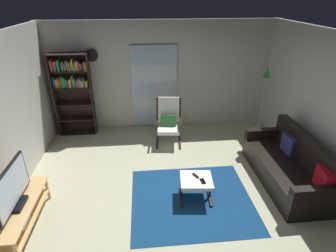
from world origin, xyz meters
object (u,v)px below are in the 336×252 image
television (12,189)px  wall_clock (92,55)px  ottoman (196,182)px  floor_lamp_by_shelf (266,82)px  lounge_armchair (169,120)px  bookshelf_near_tv (73,87)px  tv_remote (196,176)px  cell_phone (203,181)px  leather_sofa (289,167)px  tv_stand (19,214)px

television → wall_clock: wall_clock is taller
ottoman → floor_lamp_by_shelf: floor_lamp_by_shelf is taller
ottoman → wall_clock: size_ratio=1.94×
wall_clock → lounge_armchair: bearing=-25.9°
bookshelf_near_tv → floor_lamp_by_shelf: size_ratio=1.13×
television → tv_remote: 2.71m
lounge_armchair → floor_lamp_by_shelf: size_ratio=0.59×
television → cell_phone: 2.77m
leather_sofa → wall_clock: size_ratio=6.86×
bookshelf_near_tv → ottoman: bearing=-47.3°
tv_remote → wall_clock: wall_clock is taller
ottoman → floor_lamp_by_shelf: size_ratio=0.32×
wall_clock → leather_sofa: bearing=-34.2°
tv_stand → ottoman: tv_stand is taller
tv_stand → cell_phone: tv_stand is taller
leather_sofa → cell_phone: bearing=-167.6°
television → lounge_armchair: bearing=45.3°
floor_lamp_by_shelf → wall_clock: bearing=165.8°
lounge_armchair → wall_clock: bearing=154.1°
television → floor_lamp_by_shelf: size_ratio=0.55×
leather_sofa → television: bearing=-171.0°
leather_sofa → cell_phone: (-1.67, -0.37, 0.09)m
bookshelf_near_tv → cell_phone: size_ratio=13.95×
floor_lamp_by_shelf → wall_clock: (-3.77, 0.95, 0.44)m
television → cell_phone: (2.73, 0.33, -0.34)m
cell_phone → wall_clock: size_ratio=0.48×
bookshelf_near_tv → lounge_armchair: bookshelf_near_tv is taller
tv_remote → wall_clock: 3.66m
bookshelf_near_tv → wall_clock: wall_clock is taller
bookshelf_near_tv → leather_sofa: bookshelf_near_tv is taller
tv_stand → lounge_armchair: bearing=45.5°
ottoman → tv_remote: size_ratio=3.91×
television → wall_clock: bearing=77.7°
tv_remote → cell_phone: tv_remote is taller
bookshelf_near_tv → floor_lamp_by_shelf: bearing=-10.2°
tv_remote → wall_clock: size_ratio=0.50×
tv_remote → leather_sofa: bearing=-20.6°
tv_stand → lounge_armchair: (2.38, 2.43, 0.24)m
tv_stand → tv_remote: (2.65, 0.50, 0.11)m
wall_clock → tv_remote: bearing=-54.6°
ottoman → tv_remote: 0.11m
ottoman → wall_clock: wall_clock is taller
tv_stand → television: 0.44m
tv_stand → leather_sofa: leather_sofa is taller
cell_phone → tv_stand: bearing=-179.5°
floor_lamp_by_shelf → tv_remote: bearing=-135.6°
ottoman → cell_phone: 0.14m
tv_stand → leather_sofa: (4.41, 0.72, 0.02)m
tv_stand → wall_clock: (0.70, 3.24, 1.55)m
ottoman → cell_phone: cell_phone is taller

